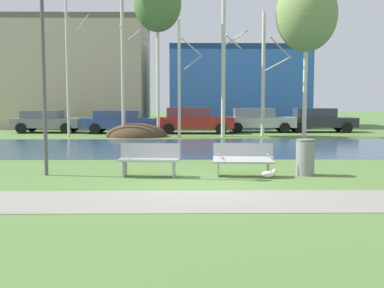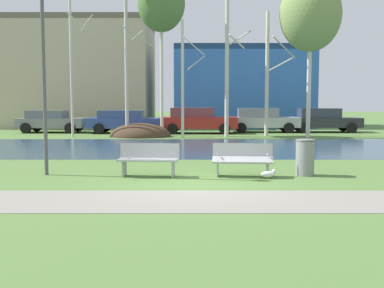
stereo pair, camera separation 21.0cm
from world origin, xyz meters
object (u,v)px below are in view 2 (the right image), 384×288
(streetlamp, at_px, (43,43))
(parked_van_nearest_grey, at_px, (51,121))
(trash_bin, at_px, (305,157))
(parked_wagon_fourth_silver, at_px, (262,120))
(seagull, at_px, (269,174))
(parked_hatch_third_red, at_px, (197,120))
(bench_left, at_px, (149,159))
(parked_sedan_second_blue, at_px, (126,121))
(parked_suv_fifth_dark, at_px, (323,120))
(bench_right, at_px, (243,159))

(streetlamp, xyz_separation_m, parked_van_nearest_grey, (-4.79, 16.84, -2.79))
(trash_bin, bearing_deg, streetlamp, 179.11)
(trash_bin, distance_m, parked_wagon_fourth_silver, 17.25)
(seagull, relative_size, parked_hatch_third_red, 0.09)
(seagull, bearing_deg, trash_bin, 27.23)
(seagull, bearing_deg, parked_wagon_fourth_silver, 82.36)
(bench_left, bearing_deg, parked_van_nearest_grey, 113.94)
(trash_bin, height_order, parked_sedan_second_blue, parked_sedan_second_blue)
(seagull, height_order, parked_sedan_second_blue, parked_sedan_second_blue)
(bench_left, height_order, seagull, bench_left)
(seagull, xyz_separation_m, parked_suv_fifth_dark, (6.21, 17.78, 0.65))
(seagull, bearing_deg, bench_right, 147.50)
(parked_hatch_third_red, bearing_deg, parked_van_nearest_grey, 175.21)
(bench_left, xyz_separation_m, trash_bin, (4.18, 0.14, 0.03))
(trash_bin, relative_size, seagull, 2.30)
(bench_right, height_order, streetlamp, streetlamp)
(seagull, xyz_separation_m, parked_hatch_third_red, (-1.67, 16.73, 0.68))
(parked_van_nearest_grey, height_order, parked_wagon_fourth_silver, parked_wagon_fourth_silver)
(bench_right, height_order, parked_wagon_fourth_silver, parked_wagon_fourth_silver)
(bench_left, distance_m, streetlamp, 4.15)
(streetlamp, bearing_deg, parked_van_nearest_grey, 105.88)
(seagull, height_order, parked_suv_fifth_dark, parked_suv_fifth_dark)
(parked_van_nearest_grey, distance_m, parked_suv_fifth_dark, 16.92)
(parked_sedan_second_blue, bearing_deg, streetlamp, -89.81)
(parked_van_nearest_grey, bearing_deg, bench_left, -66.06)
(parked_sedan_second_blue, xyz_separation_m, parked_hatch_third_red, (4.30, -0.11, 0.07))
(parked_van_nearest_grey, distance_m, parked_wagon_fourth_silver, 13.09)
(bench_left, xyz_separation_m, parked_wagon_fourth_silver, (5.50, 17.34, 0.31))
(bench_left, bearing_deg, parked_hatch_third_red, 84.93)
(seagull, height_order, parked_hatch_third_red, parked_hatch_third_red)
(trash_bin, relative_size, parked_wagon_fourth_silver, 0.22)
(parked_wagon_fourth_silver, bearing_deg, bench_right, -99.85)
(bench_left, bearing_deg, seagull, -7.34)
(trash_bin, xyz_separation_m, seagull, (-1.06, -0.54, -0.37))
(streetlamp, bearing_deg, parked_hatch_third_red, 75.20)
(parked_sedan_second_blue, bearing_deg, parked_suv_fifth_dark, 4.43)
(trash_bin, distance_m, seagull, 1.25)
(streetlamp, relative_size, parked_wagon_fourth_silver, 1.19)
(bench_right, height_order, parked_suv_fifth_dark, parked_suv_fifth_dark)
(bench_right, xyz_separation_m, parked_wagon_fourth_silver, (3.01, 17.34, 0.31))
(parked_sedan_second_blue, xyz_separation_m, parked_wagon_fourth_silver, (8.35, 0.90, 0.04))
(streetlamp, xyz_separation_m, parked_wagon_fourth_silver, (8.30, 17.09, -2.74))
(parked_suv_fifth_dark, bearing_deg, parked_wagon_fourth_silver, -179.39)
(bench_left, xyz_separation_m, parked_suv_fifth_dark, (9.33, 17.38, 0.31))
(bench_right, height_order, seagull, bench_right)
(parked_wagon_fourth_silver, bearing_deg, parked_hatch_third_red, -166.01)
(parked_van_nearest_grey, bearing_deg, streetlamp, -74.12)
(parked_van_nearest_grey, distance_m, parked_hatch_third_red, 9.07)
(bench_left, height_order, parked_hatch_third_red, parked_hatch_third_red)
(streetlamp, distance_m, parked_van_nearest_grey, 17.73)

